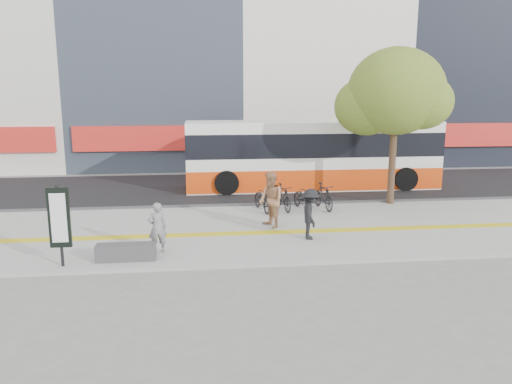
{
  "coord_description": "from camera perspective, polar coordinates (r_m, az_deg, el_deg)",
  "views": [
    {
      "loc": [
        -0.55,
        -14.43,
        4.62
      ],
      "look_at": [
        1.34,
        2.0,
        1.23
      ],
      "focal_mm": 34.8,
      "sensor_mm": 36.0,
      "label": 1
    }
  ],
  "objects": [
    {
      "name": "bus",
      "position": [
        23.74,
        6.49,
        4.06
      ],
      "size": [
        11.88,
        2.82,
        3.16
      ],
      "color": "white",
      "rests_on": "street"
    },
    {
      "name": "street",
      "position": [
        23.88,
        -5.11,
        0.44
      ],
      "size": [
        40.0,
        8.0,
        0.06
      ],
      "primitive_type": "cube",
      "color": "black",
      "rests_on": "ground"
    },
    {
      "name": "tactile_strip",
      "position": [
        16.09,
        -4.34,
        -4.83
      ],
      "size": [
        40.0,
        0.45,
        0.01
      ],
      "primitive_type": "cube",
      "color": "yellow",
      "rests_on": "sidewalk"
    },
    {
      "name": "signboard",
      "position": [
        13.82,
        -21.69,
        -2.88
      ],
      "size": [
        0.55,
        0.1,
        2.2
      ],
      "color": "black",
      "rests_on": "sidewalk"
    },
    {
      "name": "pedestrian_dark",
      "position": [
        15.46,
        6.26,
        -2.54
      ],
      "size": [
        0.66,
        1.06,
        1.58
      ],
      "primitive_type": "imported",
      "rotation": [
        0.0,
        0.0,
        1.5
      ],
      "color": "black",
      "rests_on": "sidewalk"
    },
    {
      "name": "seated_woman",
      "position": [
        14.36,
        -11.28,
        -4.04
      ],
      "size": [
        0.61,
        0.48,
        1.46
      ],
      "primitive_type": "imported",
      "rotation": [
        0.0,
        0.0,
        3.41
      ],
      "color": "black",
      "rests_on": "sidewalk"
    },
    {
      "name": "bench",
      "position": [
        14.06,
        -14.7,
        -6.69
      ],
      "size": [
        1.6,
        0.45,
        0.45
      ],
      "primitive_type": "cube",
      "color": "#3A3A3C",
      "rests_on": "sidewalk"
    },
    {
      "name": "sidewalk",
      "position": [
        16.58,
        -4.41,
        -4.5
      ],
      "size": [
        40.0,
        7.0,
        0.08
      ],
      "primitive_type": "cube",
      "color": "gray",
      "rests_on": "ground"
    },
    {
      "name": "pedestrian_tan",
      "position": [
        16.63,
        1.72,
        -0.91
      ],
      "size": [
        1.0,
        1.12,
        1.9
      ],
      "primitive_type": "imported",
      "rotation": [
        0.0,
        0.0,
        -1.2
      ],
      "color": "#A87653",
      "rests_on": "sidewalk"
    },
    {
      "name": "curb",
      "position": [
        19.96,
        -4.8,
        -1.65
      ],
      "size": [
        40.0,
        0.25,
        0.14
      ],
      "primitive_type": "cube",
      "color": "#3A3A3C",
      "rests_on": "ground"
    },
    {
      "name": "bicycle_row",
      "position": [
        19.19,
        4.17,
        -0.67
      ],
      "size": [
        3.25,
        1.83,
        1.02
      ],
      "color": "black",
      "rests_on": "sidewalk"
    },
    {
      "name": "street_tree",
      "position": [
        20.74,
        15.62,
        10.86
      ],
      "size": [
        4.4,
        3.8,
        6.31
      ],
      "color": "#3E2B1C",
      "rests_on": "sidewalk"
    },
    {
      "name": "ground",
      "position": [
        15.16,
        -4.18,
        -6.21
      ],
      "size": [
        120.0,
        120.0,
        0.0
      ],
      "primitive_type": "plane",
      "color": "slate",
      "rests_on": "ground"
    }
  ]
}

